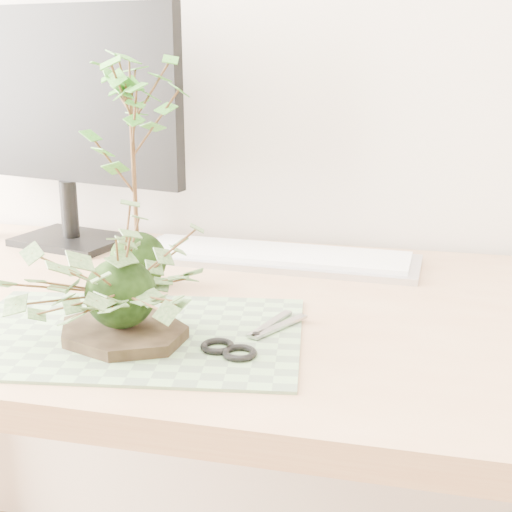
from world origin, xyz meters
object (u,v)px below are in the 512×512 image
Objects in this scene: maple_kokedama at (131,121)px; keyboard at (275,257)px; desk at (209,354)px; monitor at (64,110)px; ivy_kokedama at (119,261)px.

keyboard is at bearing 46.13° from maple_kokedama.
desk is 3.30× the size of monitor.
keyboard is (0.06, 0.22, 0.10)m from desk.
maple_kokedama reaches higher than ivy_kokedama.
maple_kokedama reaches higher than desk.
keyboard is (0.12, 0.39, -0.10)m from ivy_kokedama.
maple_kokedama is 0.36m from keyboard.
maple_kokedama is (-0.12, 0.03, 0.34)m from desk.
keyboard is at bearing 75.62° from desk.
maple_kokedama is at bearing 165.49° from desk.
desk is at bearing -14.51° from maple_kokedama.
monitor reaches higher than maple_kokedama.
ivy_kokedama is at bearing -73.01° from maple_kokedama.
ivy_kokedama is (-0.06, -0.17, 0.19)m from desk.
ivy_kokedama is 0.41m from keyboard.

